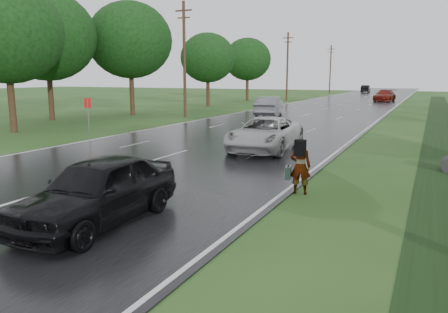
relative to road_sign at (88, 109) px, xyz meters
name	(u,v)px	position (x,y,z in m)	size (l,w,h in m)	color
ground	(26,200)	(8.50, -12.00, -1.64)	(220.00, 220.00, 0.00)	#214719
road	(334,106)	(8.50, 33.00, -1.62)	(14.00, 180.00, 0.04)	black
edge_stripe_east	(394,108)	(15.25, 33.00, -1.60)	(0.12, 180.00, 0.01)	silver
edge_stripe_west	(281,105)	(1.75, 33.00, -1.60)	(0.12, 180.00, 0.01)	silver
center_line	(334,106)	(8.50, 33.00, -1.60)	(0.12, 180.00, 0.01)	silver
drainage_ditch	(444,141)	(20.00, 6.71, -1.61)	(2.20, 120.00, 0.56)	black
road_sign	(88,109)	(0.00, 0.00, 0.00)	(0.50, 0.06, 2.30)	slate
utility_pole_mid	(184,58)	(-0.70, 13.00, 3.55)	(1.60, 0.26, 10.00)	#352615
utility_pole_far	(287,66)	(-0.70, 43.00, 3.55)	(1.60, 0.26, 10.00)	#352615
utility_pole_distant	(330,69)	(-0.70, 73.00, 3.55)	(1.60, 0.26, 10.00)	#352615
tree_west_b	(6,32)	(-5.50, -1.00, 4.73)	(7.20, 7.20, 9.62)	#352615
tree_west_c	(130,40)	(-6.50, 13.00, 5.27)	(7.80, 7.80, 10.43)	#352615
tree_west_d	(208,58)	(-5.70, 27.00, 4.18)	(6.60, 6.60, 8.80)	#352615
tree_west_e	(46,36)	(-9.50, 6.00, 5.19)	(8.00, 8.00, 10.44)	#352615
tree_west_f	(247,59)	(-6.30, 41.00, 4.49)	(7.00, 7.00, 9.29)	#352615
pedestrian	(300,165)	(15.68, -7.85, -0.74)	(0.87, 0.67, 1.76)	#A5998C
white_pickup	(265,134)	(11.94, -0.74, -0.80)	(2.68, 5.80, 1.61)	silver
dark_sedan	(98,190)	(12.00, -12.80, -0.77)	(1.98, 4.91, 1.67)	black
silver_sedan	(269,106)	(5.80, 17.09, -0.71)	(1.88, 5.40, 1.78)	gray
far_car_red	(385,95)	(12.85, 47.19, -0.76)	(2.36, 5.81, 1.69)	maroon
far_car_dark	(366,89)	(5.40, 82.27, -0.79)	(1.72, 4.94, 1.63)	black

